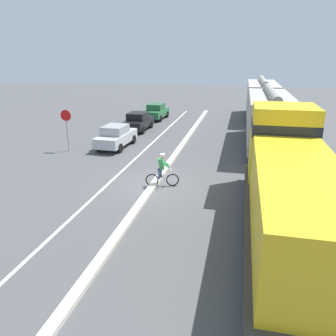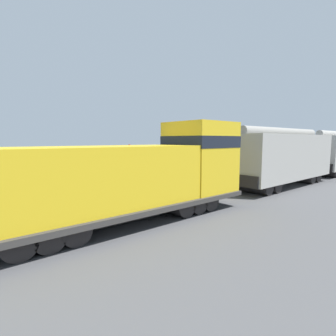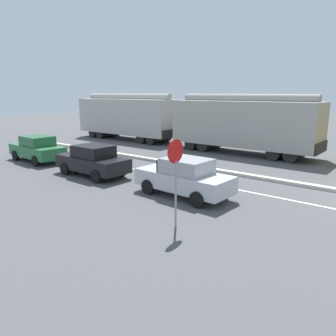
# 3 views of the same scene
# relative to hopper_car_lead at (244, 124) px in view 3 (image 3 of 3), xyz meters

# --- Properties ---
(median_curb) EXTENTS (0.36, 36.00, 0.16)m
(median_curb) POSITION_rel_hopper_car_lead_xyz_m (-6.05, -3.14, -2.00)
(median_curb) COLOR beige
(median_curb) RESTS_ON ground
(lane_stripe) EXTENTS (0.14, 36.00, 0.01)m
(lane_stripe) POSITION_rel_hopper_car_lead_xyz_m (-8.45, -3.14, -2.07)
(lane_stripe) COLOR silver
(lane_stripe) RESTS_ON ground
(hopper_car_lead) EXTENTS (2.90, 10.60, 4.18)m
(hopper_car_lead) POSITION_rel_hopper_car_lead_xyz_m (0.00, 0.00, 0.00)
(hopper_car_lead) COLOR #A4A199
(hopper_car_lead) RESTS_ON ground
(hopper_car_middle) EXTENTS (2.90, 10.60, 4.18)m
(hopper_car_middle) POSITION_rel_hopper_car_lead_xyz_m (0.00, 11.60, 0.00)
(hopper_car_middle) COLOR #B1AEA7
(hopper_car_middle) RESTS_ON ground
(parked_car_silver) EXTENTS (1.97, 4.27, 1.62)m
(parked_car_silver) POSITION_rel_hopper_car_lead_xyz_m (-10.68, -2.55, -1.26)
(parked_car_silver) COLOR #B7BABF
(parked_car_silver) RESTS_ON ground
(parked_car_black) EXTENTS (1.87, 4.22, 1.62)m
(parked_car_black) POSITION_rel_hopper_car_lead_xyz_m (-10.84, 3.23, -1.26)
(parked_car_black) COLOR black
(parked_car_black) RESTS_ON ground
(parked_car_green) EXTENTS (1.98, 4.27, 1.62)m
(parked_car_green) POSITION_rel_hopper_car_lead_xyz_m (-10.65, 8.91, -1.26)
(parked_car_green) COLOR #286B3D
(parked_car_green) RESTS_ON ground
(stop_sign) EXTENTS (0.76, 0.08, 2.88)m
(stop_sign) POSITION_rel_hopper_car_lead_xyz_m (-13.54, -4.26, -0.05)
(stop_sign) COLOR gray
(stop_sign) RESTS_ON ground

